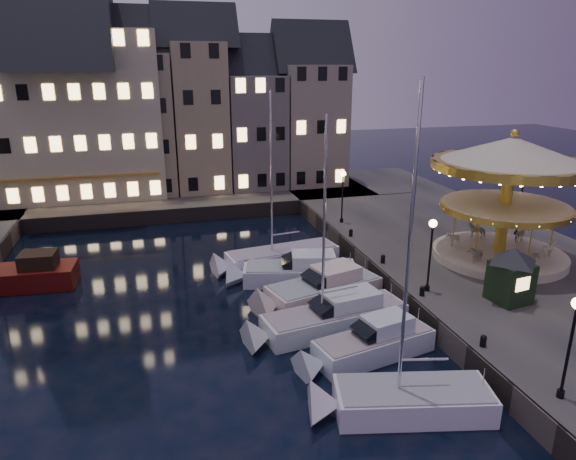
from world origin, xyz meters
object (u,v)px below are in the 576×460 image
object	(u,v)px
bollard_b	(422,290)
carousel	(509,176)
streetlamp_a	(572,334)
bollard_d	(351,232)
motorboat_b	(367,346)
motorboat_d	(318,291)
bollard_a	(483,340)
red_fishing_boat	(18,277)
ticket_kiosk	(513,266)
streetlamp_d	(521,200)
bollard_c	(383,258)
motorboat_c	(328,319)
streetlamp_c	(343,189)
motorboat_a	(398,401)
motorboat_e	(293,272)
streetlamp_b	(431,245)
motorboat_f	(275,258)

from	to	relation	value
bollard_b	carousel	distance (m)	9.96
streetlamp_a	bollard_d	bearing A→B (deg)	91.72
bollard_d	motorboat_b	size ratio (longest dim) A/B	0.08
bollard_b	motorboat_d	world-z (taller)	motorboat_d
bollard_a	red_fishing_boat	world-z (taller)	red_fishing_boat
streetlamp_a	ticket_kiosk	bearing A→B (deg)	65.41
streetlamp_d	motorboat_b	size ratio (longest dim) A/B	0.59
bollard_b	ticket_kiosk	xyz separation A→B (m)	(4.13, -1.79, 1.72)
streetlamp_a	bollard_b	distance (m)	9.82
carousel	ticket_kiosk	distance (m)	7.42
streetlamp_a	bollard_b	size ratio (longest dim) A/B	7.32
bollard_c	carousel	world-z (taller)	carousel
ticket_kiosk	streetlamp_a	bearing A→B (deg)	-114.59
bollard_c	motorboat_d	size ratio (longest dim) A/B	0.07
motorboat_b	ticket_kiosk	distance (m)	9.21
motorboat_c	ticket_kiosk	world-z (taller)	motorboat_c
streetlamp_c	bollard_b	size ratio (longest dim) A/B	7.32
motorboat_a	red_fishing_boat	xyz separation A→B (m)	(-17.46, 17.31, 0.16)
motorboat_c	motorboat_e	xyz separation A→B (m)	(-0.07, 6.59, -0.04)
bollard_b	bollard_d	xyz separation A→B (m)	(0.00, 10.50, 0.00)
streetlamp_d	motorboat_b	distance (m)	19.90
bollard_a	bollard_b	bearing A→B (deg)	90.00
streetlamp_a	motorboat_e	bearing A→B (deg)	110.94
streetlamp_b	carousel	size ratio (longest dim) A/B	0.44
streetlamp_b	bollard_a	bearing A→B (deg)	-95.71
bollard_d	motorboat_e	xyz separation A→B (m)	(-5.52, -4.02, -0.96)
motorboat_f	ticket_kiosk	size ratio (longest dim) A/B	3.46
bollard_c	red_fishing_boat	size ratio (longest dim) A/B	0.08
streetlamp_b	bollard_c	bearing A→B (deg)	97.59
bollard_d	motorboat_c	xyz separation A→B (m)	(-5.45, -10.61, -0.92)
motorboat_a	motorboat_f	size ratio (longest dim) A/B	1.03
motorboat_d	bollard_a	bearing A→B (deg)	-61.50
motorboat_b	motorboat_c	xyz separation A→B (m)	(-0.87, 3.03, 0.04)
streetlamp_b	carousel	world-z (taller)	carousel
streetlamp_d	bollard_a	bearing A→B (deg)	-132.47
streetlamp_b	ticket_kiosk	size ratio (longest dim) A/B	1.22
bollard_b	motorboat_a	bearing A→B (deg)	-124.57
bollard_a	carousel	xyz separation A→B (m)	(7.62, 9.25, 5.21)
bollard_c	motorboat_a	size ratio (longest dim) A/B	0.05
streetlamp_c	motorboat_c	size ratio (longest dim) A/B	0.35
streetlamp_d	motorboat_c	size ratio (longest dim) A/B	0.35
bollard_c	ticket_kiosk	size ratio (longest dim) A/B	0.17
bollard_a	motorboat_e	distance (m)	13.23
bollard_a	motorboat_d	world-z (taller)	motorboat_d
motorboat_d	motorboat_e	bearing A→B (deg)	102.39
streetlamp_c	motorboat_e	size ratio (longest dim) A/B	0.50
bollard_c	carousel	bearing A→B (deg)	-9.30
streetlamp_c	motorboat_c	world-z (taller)	motorboat_c
bollard_b	motorboat_b	xyz separation A→B (m)	(-4.58, -3.13, -0.96)
ticket_kiosk	motorboat_d	bearing A→B (deg)	149.83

